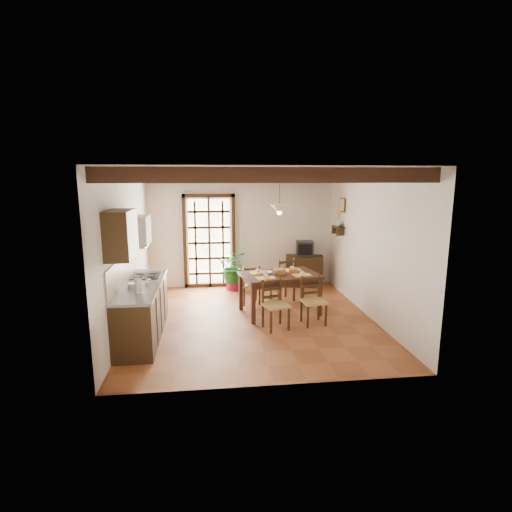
{
  "coord_description": "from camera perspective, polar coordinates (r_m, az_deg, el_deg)",
  "views": [
    {
      "loc": [
        -0.81,
        -7.21,
        2.66
      ],
      "look_at": [
        0.1,
        0.4,
        1.15
      ],
      "focal_mm": 28.0,
      "sensor_mm": 36.0,
      "label": 1
    }
  ],
  "objects": [
    {
      "name": "counter_items",
      "position": [
        7.01,
        -16.04,
        -3.34
      ],
      "size": [
        0.5,
        1.43,
        0.25
      ],
      "color": "black",
      "rests_on": "kitchen_counter"
    },
    {
      "name": "shelf_flowers",
      "position": [
        9.33,
        11.72,
        5.97
      ],
      "size": [
        0.14,
        0.14,
        0.36
      ],
      "color": "yellow",
      "rests_on": "shelf_vase"
    },
    {
      "name": "crt_tv",
      "position": [
        9.86,
        6.96,
        1.11
      ],
      "size": [
        0.47,
        0.44,
        0.36
      ],
      "rotation": [
        0.0,
        0.0,
        -0.16
      ],
      "color": "black",
      "rests_on": "sideboard"
    },
    {
      "name": "framed_picture",
      "position": [
        9.34,
        12.25,
        7.14
      ],
      "size": [
        0.03,
        0.32,
        0.32
      ],
      "color": "brown",
      "rests_on": "room_shell"
    },
    {
      "name": "kitchen_counter",
      "position": [
        7.06,
        -15.94,
        -7.34
      ],
      "size": [
        0.64,
        2.25,
        1.38
      ],
      "color": "black",
      "rests_on": "ground_plane"
    },
    {
      "name": "ceiling_beams",
      "position": [
        7.26,
        -0.42,
        11.38
      ],
      "size": [
        4.5,
        4.34,
        0.2
      ],
      "color": "black",
      "rests_on": "room_shell"
    },
    {
      "name": "upper_cabinet",
      "position": [
        6.1,
        -18.75,
        2.93
      ],
      "size": [
        0.35,
        0.8,
        0.7
      ],
      "primitive_type": "cube",
      "color": "black",
      "rests_on": "room_shell"
    },
    {
      "name": "potted_plant",
      "position": [
        9.55,
        -3.23,
        -1.52
      ],
      "size": [
        2.02,
        1.8,
        2.03
      ],
      "primitive_type": "imported",
      "rotation": [
        0.0,
        0.0,
        -0.14
      ],
      "color": "#144C19",
      "rests_on": "ground_plane"
    },
    {
      "name": "chair_far_right",
      "position": [
        8.79,
        3.82,
        -4.46
      ],
      "size": [
        0.56,
        0.54,
        0.96
      ],
      "rotation": [
        0.0,
        0.0,
        3.48
      ],
      "color": "tan",
      "rests_on": "ground_plane"
    },
    {
      "name": "wall_shelf",
      "position": [
        9.36,
        11.63,
        3.86
      ],
      "size": [
        0.2,
        0.42,
        0.2
      ],
      "color": "black",
      "rests_on": "room_shell"
    },
    {
      "name": "fuse_box",
      "position": [
        10.0,
        6.6,
        5.84
      ],
      "size": [
        0.25,
        0.03,
        0.32
      ],
      "primitive_type": "cube",
      "color": "white",
      "rests_on": "room_shell"
    },
    {
      "name": "room_shell",
      "position": [
        7.31,
        -0.41,
        4.51
      ],
      "size": [
        4.52,
        5.02,
        2.81
      ],
      "color": "silver",
      "rests_on": "ground_plane"
    },
    {
      "name": "dining_table",
      "position": [
        7.87,
        3.39,
        -3.28
      ],
      "size": [
        1.64,
        1.22,
        0.8
      ],
      "rotation": [
        0.0,
        0.0,
        0.2
      ],
      "color": "#341A11",
      "rests_on": "ground_plane"
    },
    {
      "name": "french_door",
      "position": [
        9.77,
        -6.68,
        2.33
      ],
      "size": [
        1.26,
        0.11,
        2.32
      ],
      "color": "white",
      "rests_on": "ground_plane"
    },
    {
      "name": "table_setting",
      "position": [
        7.83,
        3.4,
        -1.96
      ],
      "size": [
        1.08,
        0.72,
        0.1
      ],
      "rotation": [
        0.0,
        0.0,
        0.2
      ],
      "color": "yellow",
      "rests_on": "dining_table"
    },
    {
      "name": "ground_plane",
      "position": [
        7.73,
        -0.39,
        -8.99
      ],
      "size": [
        5.0,
        5.0,
        0.0
      ],
      "primitive_type": "plane",
      "color": "brown"
    },
    {
      "name": "pendant_lamp",
      "position": [
        7.75,
        3.37,
        6.82
      ],
      "size": [
        0.36,
        0.36,
        0.84
      ],
      "color": "black",
      "rests_on": "room_shell"
    },
    {
      "name": "chair_near_left",
      "position": [
        7.19,
        2.78,
        -8.22
      ],
      "size": [
        0.51,
        0.49,
        0.88
      ],
      "rotation": [
        0.0,
        0.0,
        0.31
      ],
      "color": "tan",
      "rests_on": "ground_plane"
    },
    {
      "name": "sideboard",
      "position": [
        9.98,
        6.88,
        -2.13
      ],
      "size": [
        0.97,
        0.58,
        0.77
      ],
      "primitive_type": "cube",
      "rotation": [
        0.0,
        0.0,
        -0.2
      ],
      "color": "black",
      "rests_on": "ground_plane"
    },
    {
      "name": "plant_pot",
      "position": [
        9.66,
        -3.2,
        -4.19
      ],
      "size": [
        0.39,
        0.39,
        0.24
      ],
      "primitive_type": "cone",
      "color": "maroon",
      "rests_on": "ground_plane"
    },
    {
      "name": "shelf_vase",
      "position": [
        9.35,
        11.67,
        4.71
      ],
      "size": [
        0.15,
        0.15,
        0.15
      ],
      "primitive_type": "imported",
      "color": "#B2BFB2",
      "rests_on": "wall_shelf"
    },
    {
      "name": "table_bowl",
      "position": [
        7.8,
        1.44,
        -2.42
      ],
      "size": [
        0.27,
        0.27,
        0.05
      ],
      "primitive_type": "imported",
      "rotation": [
        0.0,
        0.0,
        0.32
      ],
      "color": "white",
      "rests_on": "dining_table"
    },
    {
      "name": "range_hood",
      "position": [
        7.33,
        -16.53,
        3.43
      ],
      "size": [
        0.38,
        0.6,
        0.54
      ],
      "color": "white",
      "rests_on": "room_shell"
    },
    {
      "name": "chair_near_right",
      "position": [
        7.47,
        8.16,
        -7.56
      ],
      "size": [
        0.46,
        0.44,
        0.88
      ],
      "rotation": [
        0.0,
        0.0,
        0.14
      ],
      "color": "tan",
      "rests_on": "ground_plane"
    },
    {
      "name": "chair_far_left",
      "position": [
        8.56,
        -0.83,
        -5.11
      ],
      "size": [
        0.43,
        0.42,
        0.84
      ],
      "rotation": [
        0.0,
        0.0,
        3.27
      ],
      "color": "tan",
      "rests_on": "ground_plane"
    }
  ]
}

